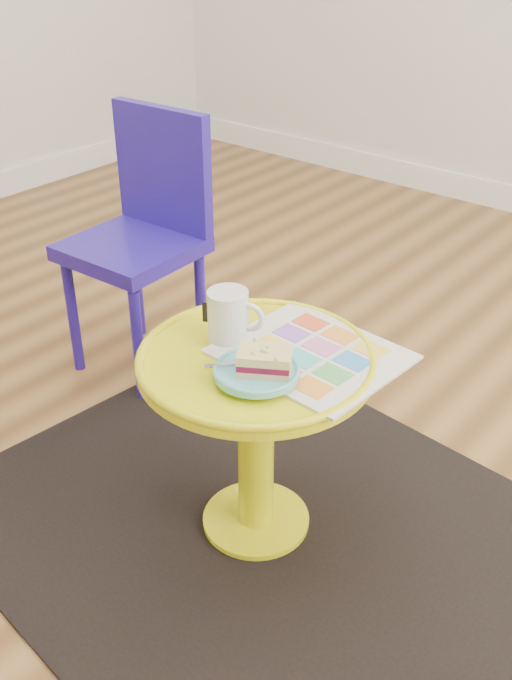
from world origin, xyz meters
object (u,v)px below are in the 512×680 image
Objects in this scene: side_table at (256,409)px; plate at (257,372)px; chair at (145,226)px; newspaper at (311,354)px; mug at (229,315)px.

plate is at bearing -49.67° from side_table.
newspaper is at bearing -22.60° from chair.
mug is (0.63, -0.35, 0.08)m from chair.
mug is at bearing 149.89° from plate.
mug is 0.17m from plate.
newspaper reaches higher than side_table.
chair is 6.39× the size of mug.
mug is (-0.17, -0.06, 0.06)m from newspaper.
side_table is 0.64× the size of chair.
newspaper is (0.80, -0.29, 0.03)m from chair.
plate reaches higher than newspaper.
side_table is 2.93× the size of plate.
mug reaches higher than side_table.
side_table is 0.21m from mug.
chair is at bearing 129.84° from mug.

